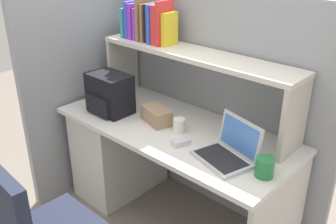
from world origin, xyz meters
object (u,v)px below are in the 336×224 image
object	(u,v)px
paper_cup	(179,125)
snack_canister	(265,167)
tissue_box	(156,115)
computer_mouse	(181,142)
backpack	(109,94)
laptop	(229,151)

from	to	relation	value
paper_cup	snack_canister	xyz separation A→B (m)	(0.64, -0.07, 0.01)
paper_cup	tissue_box	bearing A→B (deg)	-178.98
computer_mouse	paper_cup	bearing A→B (deg)	152.19
backpack	snack_canister	size ratio (longest dim) A/B	2.93
backpack	computer_mouse	size ratio (longest dim) A/B	2.88
tissue_box	paper_cup	bearing A→B (deg)	16.65
computer_mouse	paper_cup	size ratio (longest dim) A/B	1.20
computer_mouse	snack_canister	size ratio (longest dim) A/B	1.01
paper_cup	snack_canister	bearing A→B (deg)	-6.50
laptop	snack_canister	size ratio (longest dim) A/B	3.56
laptop	computer_mouse	size ratio (longest dim) A/B	3.51
tissue_box	snack_canister	distance (m)	0.84
laptop	tissue_box	size ratio (longest dim) A/B	1.66
laptop	backpack	xyz separation A→B (m)	(-0.96, -0.04, 0.08)
laptop	snack_canister	xyz separation A→B (m)	(0.23, -0.01, 0.00)
tissue_box	snack_canister	size ratio (longest dim) A/B	2.15
laptop	tissue_box	xyz separation A→B (m)	(-0.61, 0.05, -0.00)
computer_mouse	snack_canister	bearing A→B (deg)	22.32
computer_mouse	tissue_box	bearing A→B (deg)	177.27
laptop	snack_canister	world-z (taller)	laptop
laptop	computer_mouse	bearing A→B (deg)	-168.53
backpack	paper_cup	size ratio (longest dim) A/B	3.47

